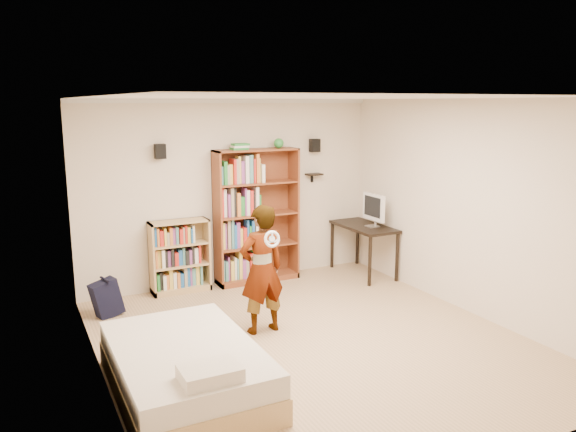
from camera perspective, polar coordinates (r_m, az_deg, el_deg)
name	(u,v)px	position (r m, az deg, el deg)	size (l,w,h in m)	color
ground	(313,341)	(6.50, 2.54, -12.59)	(4.50, 5.00, 0.01)	tan
room_shell	(314,187)	(6.00, 2.69, 2.95)	(4.52, 5.02, 2.71)	beige
crown_molding	(315,100)	(5.94, 2.78, 11.65)	(4.50, 5.00, 0.06)	silver
speaker_left	(160,151)	(7.83, -12.87, 6.42)	(0.14, 0.12, 0.20)	black
speaker_right	(315,145)	(8.72, 2.73, 7.18)	(0.14, 0.12, 0.20)	black
wall_shelf	(314,174)	(8.77, 2.67, 4.25)	(0.25, 0.16, 0.03)	black
tall_bookshelf	(257,216)	(8.33, -3.20, -0.02)	(1.25, 0.37, 1.99)	brown
low_bookshelf	(180,256)	(8.09, -10.92, -4.05)	(0.82, 0.31, 1.03)	tan
computer_desk	(363,250)	(8.85, 7.66, -3.41)	(0.58, 1.15, 0.78)	black
imac	(373,210)	(8.63, 8.59, 0.56)	(0.10, 0.51, 0.51)	white
daybed	(185,363)	(5.45, -10.39, -14.45)	(1.25, 1.93, 0.57)	beige
person	(262,269)	(6.51, -2.67, -5.44)	(0.55, 0.36, 1.52)	black
wii_wheel	(272,239)	(6.15, -1.64, -2.36)	(0.19, 0.19, 0.03)	white
navy_bag	(107,298)	(7.46, -17.96, -7.91)	(0.36, 0.23, 0.49)	black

